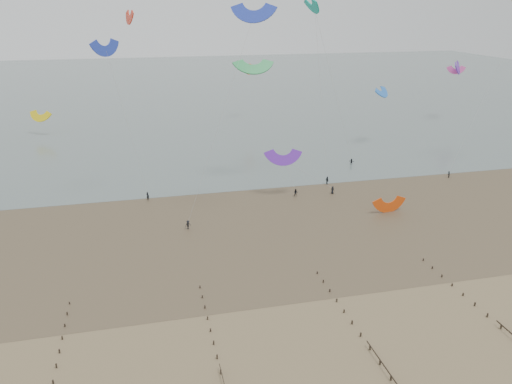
# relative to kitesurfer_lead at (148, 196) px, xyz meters

# --- Properties ---
(ground) EXTENTS (500.00, 500.00, 0.00)m
(ground) POSITION_rel_kitesurfer_lead_xyz_m (20.27, -49.08, -0.91)
(ground) COLOR brown
(ground) RESTS_ON ground
(sea_and_shore) EXTENTS (500.00, 665.00, 0.03)m
(sea_and_shore) POSITION_rel_kitesurfer_lead_xyz_m (16.19, -14.68, -0.90)
(sea_and_shore) COLOR #475654
(sea_and_shore) RESTS_ON ground
(kitesurfer_lead) EXTENTS (0.79, 0.75, 1.81)m
(kitesurfer_lead) POSITION_rel_kitesurfer_lead_xyz_m (0.00, 0.00, 0.00)
(kitesurfer_lead) COLOR black
(kitesurfer_lead) RESTS_ON ground
(kitesurfers) EXTENTS (64.28, 30.76, 1.88)m
(kitesurfers) POSITION_rel_kitesurfer_lead_xyz_m (36.85, -2.95, -0.07)
(kitesurfers) COLOR black
(kitesurfers) RESTS_ON ground
(grounded_kite) EXTENTS (6.46, 5.24, 3.35)m
(grounded_kite) POSITION_rel_kitesurfer_lead_xyz_m (46.23, -17.44, -0.91)
(grounded_kite) COLOR #DE460E
(grounded_kite) RESTS_ON ground
(kites_airborne) EXTENTS (250.38, 98.80, 38.70)m
(kites_airborne) POSITION_rel_kitesurfer_lead_xyz_m (6.94, 39.07, 21.02)
(kites_airborne) COLOR #6321B4
(kites_airborne) RESTS_ON ground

